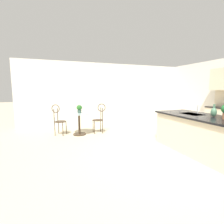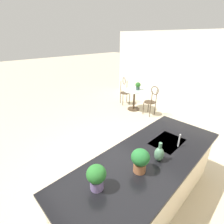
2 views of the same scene
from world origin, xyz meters
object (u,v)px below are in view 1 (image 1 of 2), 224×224
chair_near_window (99,117)px  vase_on_counter (214,112)px  bistro_table (79,122)px  potted_plant_on_table (79,108)px  chair_by_island (59,118)px

chair_near_window → vase_on_counter: size_ratio=3.62×
chair_near_window → bistro_table: bearing=-88.3°
vase_on_counter → potted_plant_on_table: bearing=-138.8°
chair_near_window → potted_plant_on_table: bearing=-99.6°
chair_by_island → vase_on_counter: (3.07, 3.31, 0.46)m
bistro_table → potted_plant_on_table: (-0.14, 0.04, 0.45)m
bistro_table → vase_on_counter: bearing=42.9°
chair_by_island → potted_plant_on_table: (0.09, 0.69, 0.32)m
vase_on_counter → chair_by_island: bearing=-132.9°
potted_plant_on_table → vase_on_counter: vase_on_counter is taller
bistro_table → chair_near_window: size_ratio=0.77×
potted_plant_on_table → vase_on_counter: 3.97m
chair_near_window → chair_by_island: same height
chair_near_window → vase_on_counter: bearing=34.0°
chair_near_window → potted_plant_on_table: 0.76m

